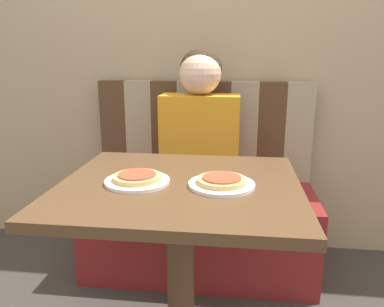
# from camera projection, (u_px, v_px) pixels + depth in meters

# --- Properties ---
(wall_back) EXTENTS (7.00, 0.05, 2.60)m
(wall_back) POSITION_uv_depth(u_px,v_px,m) (206.00, 31.00, 2.13)
(wall_back) COLOR tan
(wall_back) RESTS_ON ground_plane
(booth_seat) EXTENTS (1.23, 0.55, 0.46)m
(booth_seat) POSITION_uv_depth(u_px,v_px,m) (199.00, 229.00, 2.08)
(booth_seat) COLOR maroon
(booth_seat) RESTS_ON ground_plane
(booth_backrest) EXTENTS (1.23, 0.07, 0.57)m
(booth_backrest) POSITION_uv_depth(u_px,v_px,m) (204.00, 131.00, 2.18)
(booth_backrest) COLOR #4C331E
(booth_backrest) RESTS_ON booth_seat
(dining_table) EXTENTS (0.82, 0.74, 0.75)m
(dining_table) POSITION_uv_depth(u_px,v_px,m) (180.00, 212.00, 1.31)
(dining_table) COLOR brown
(dining_table) RESTS_ON ground_plane
(person) EXTENTS (0.40, 0.24, 0.75)m
(person) POSITION_uv_depth(u_px,v_px,m) (200.00, 121.00, 1.93)
(person) COLOR orange
(person) RESTS_ON booth_seat
(plate_left) EXTENTS (0.22, 0.22, 0.01)m
(plate_left) POSITION_uv_depth(u_px,v_px,m) (137.00, 181.00, 1.28)
(plate_left) COLOR white
(plate_left) RESTS_ON dining_table
(plate_right) EXTENTS (0.22, 0.22, 0.01)m
(plate_right) POSITION_uv_depth(u_px,v_px,m) (222.00, 185.00, 1.24)
(plate_right) COLOR white
(plate_right) RESTS_ON dining_table
(pizza_left) EXTENTS (0.16, 0.16, 0.02)m
(pizza_left) POSITION_uv_depth(u_px,v_px,m) (137.00, 177.00, 1.27)
(pizza_left) COLOR tan
(pizza_left) RESTS_ON plate_left
(pizza_right) EXTENTS (0.16, 0.16, 0.02)m
(pizza_right) POSITION_uv_depth(u_px,v_px,m) (222.00, 180.00, 1.24)
(pizza_right) COLOR tan
(pizza_right) RESTS_ON plate_right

